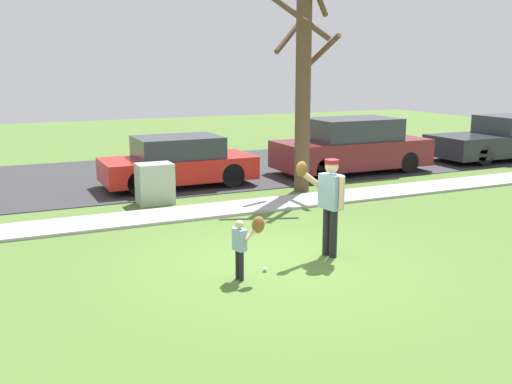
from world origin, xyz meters
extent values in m
plane|color=#4C6B2D|center=(0.00, 3.50, 0.00)|extent=(48.00, 48.00, 0.00)
cube|color=#A3A39E|center=(0.00, 3.60, 0.03)|extent=(36.00, 1.20, 0.06)
cube|color=#2D2D30|center=(0.00, 8.60, 0.01)|extent=(36.00, 6.80, 0.02)
cylinder|color=black|center=(0.92, -0.22, 0.41)|extent=(0.13, 0.13, 0.83)
cylinder|color=black|center=(0.88, -0.06, 0.41)|extent=(0.13, 0.13, 0.83)
cube|color=#8CADC6|center=(0.90, -0.14, 1.12)|extent=(0.31, 0.44, 0.59)
sphere|color=beige|center=(0.90, -0.14, 1.54)|extent=(0.22, 0.22, 0.22)
cylinder|color=maroon|center=(0.90, -0.14, 1.63)|extent=(0.24, 0.24, 0.07)
cylinder|color=beige|center=(0.95, -0.38, 1.14)|extent=(0.10, 0.10, 0.55)
cylinder|color=beige|center=(0.60, 0.05, 1.33)|extent=(0.52, 0.21, 0.40)
ellipsoid|color=brown|center=(0.41, 0.01, 1.51)|extent=(0.25, 0.18, 0.26)
cylinder|color=black|center=(-0.95, -0.50, 0.23)|extent=(0.07, 0.07, 0.46)
cylinder|color=black|center=(-0.93, -0.59, 0.23)|extent=(0.07, 0.07, 0.46)
cube|color=#8CADC6|center=(-0.94, -0.55, 0.63)|extent=(0.17, 0.24, 0.33)
sphere|color=beige|center=(-0.94, -0.55, 0.87)|extent=(0.13, 0.13, 0.13)
cylinder|color=beige|center=(-0.97, -0.41, 0.64)|extent=(0.05, 0.05, 0.31)
cylinder|color=beige|center=(-0.77, -0.65, 0.75)|extent=(0.29, 0.12, 0.22)
ellipsoid|color=brown|center=(-0.66, -0.63, 0.85)|extent=(0.25, 0.18, 0.26)
sphere|color=white|center=(-0.44, -0.39, 0.04)|extent=(0.07, 0.07, 0.07)
cube|color=#9EB293|center=(-0.76, 4.92, 0.48)|extent=(0.82, 0.60, 0.95)
cylinder|color=brown|center=(3.05, 4.72, 2.65)|extent=(0.39, 0.39, 5.30)
cylinder|color=brown|center=(3.59, 4.89, 3.45)|extent=(0.54, 1.37, 1.03)
cylinder|color=brown|center=(2.82, 5.12, 3.87)|extent=(1.05, 0.69, 0.86)
cylinder|color=brown|center=(2.64, 4.25, 4.30)|extent=(1.26, 1.12, 1.14)
cylinder|color=brown|center=(3.30, 4.43, 4.72)|extent=(0.84, 0.73, 0.74)
cube|color=red|center=(0.33, 6.61, 0.50)|extent=(4.00, 1.75, 0.60)
cube|color=#2D333D|center=(0.33, 6.61, 1.07)|extent=(2.20, 1.61, 0.55)
cylinder|color=black|center=(-0.91, 5.84, 0.34)|extent=(0.64, 0.22, 0.64)
cylinder|color=black|center=(-0.91, 7.37, 0.34)|extent=(0.64, 0.22, 0.64)
cylinder|color=black|center=(1.57, 5.84, 0.34)|extent=(0.64, 0.22, 0.64)
cylinder|color=black|center=(1.57, 7.37, 0.34)|extent=(0.64, 0.22, 0.64)
cube|color=maroon|center=(5.74, 6.46, 0.60)|extent=(4.70, 1.90, 0.80)
cube|color=#2D333D|center=(5.74, 6.46, 1.32)|extent=(2.59, 1.75, 0.65)
cylinder|color=black|center=(4.28, 5.62, 0.34)|extent=(0.64, 0.22, 0.64)
cylinder|color=black|center=(4.28, 7.30, 0.34)|extent=(0.64, 0.22, 0.64)
cylinder|color=black|center=(7.19, 5.62, 0.34)|extent=(0.64, 0.22, 0.64)
cylinder|color=black|center=(7.19, 7.30, 0.34)|extent=(0.64, 0.22, 0.64)
cube|color=#23282D|center=(11.86, 6.49, 0.55)|extent=(5.20, 1.95, 0.70)
cube|color=#2D333D|center=(12.25, 6.49, 1.20)|extent=(1.82, 1.79, 0.60)
cylinder|color=black|center=(10.25, 5.63, 0.34)|extent=(0.64, 0.22, 0.64)
cylinder|color=black|center=(10.25, 7.36, 0.34)|extent=(0.64, 0.22, 0.64)
camera|label=1|loc=(-4.21, -8.26, 3.16)|focal=41.10mm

